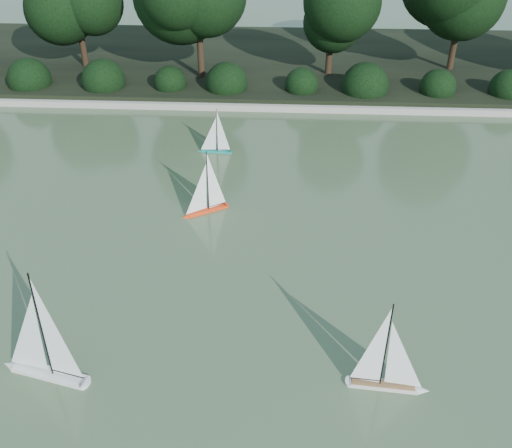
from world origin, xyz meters
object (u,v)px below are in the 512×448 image
object	(u,v)px
sailboat_white_a	(39,359)
sailboat_teal	(213,145)
sailboat_white_b	(391,375)
sailboat_orange	(203,203)

from	to	relation	value
sailboat_white_a	sailboat_teal	size ratio (longest dim) A/B	1.63
sailboat_white_b	sailboat_orange	bearing A→B (deg)	125.86
sailboat_orange	sailboat_white_a	bearing A→B (deg)	-111.28
sailboat_orange	sailboat_teal	world-z (taller)	sailboat_orange
sailboat_white_a	sailboat_orange	bearing A→B (deg)	68.72
sailboat_white_b	sailboat_teal	xyz separation A→B (m)	(-3.33, 7.26, -0.06)
sailboat_white_b	sailboat_orange	world-z (taller)	sailboat_white_b
sailboat_white_b	sailboat_white_a	bearing A→B (deg)	-179.73
sailboat_teal	sailboat_orange	bearing A→B (deg)	-87.57
sailboat_white_a	sailboat_orange	distance (m)	4.79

